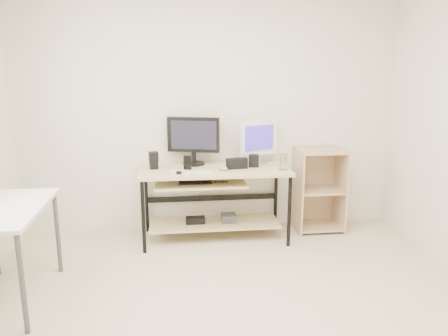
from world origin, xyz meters
TOP-DOWN VIEW (x-y plane):
  - room at (-0.14, 0.04)m, footprint 4.01×4.01m
  - desk at (-0.03, 1.66)m, footprint 1.50×0.65m
  - side_table at (-1.68, 0.60)m, footprint 0.60×1.00m
  - shelf_unit at (1.15, 1.82)m, footprint 0.50×0.40m
  - black_monitor at (-0.20, 1.86)m, footprint 0.54×0.23m
  - white_imac at (0.48, 1.81)m, footprint 0.42×0.20m
  - keyboard at (-0.23, 1.54)m, footprint 0.43×0.20m
  - mouse at (0.08, 1.58)m, footprint 0.11×0.14m
  - center_speaker at (0.22, 1.64)m, footprint 0.22×0.11m
  - speaker_left at (-0.61, 1.72)m, footprint 0.10×0.10m
  - speaker_right at (0.41, 1.70)m, footprint 0.12×0.12m
  - audio_controller at (-0.27, 1.59)m, footprint 0.08×0.06m
  - volume_puck at (-0.36, 1.48)m, footprint 0.07×0.07m
  - smartphone at (0.25, 1.68)m, footprint 0.09×0.12m
  - coaster at (0.67, 1.52)m, footprint 0.11×0.11m
  - drinking_glass at (0.67, 1.52)m, footprint 0.08×0.08m

SIDE VIEW (x-z plane):
  - shelf_unit at x=1.15m, z-range 0.00..0.90m
  - desk at x=-0.03m, z-range 0.16..0.91m
  - side_table at x=-1.68m, z-range 0.30..1.05m
  - coaster at x=0.67m, z-range 0.75..0.76m
  - smartphone at x=0.25m, z-range 0.75..0.76m
  - keyboard at x=-0.23m, z-range 0.75..0.76m
  - volume_puck at x=-0.36m, z-range 0.75..0.77m
  - mouse at x=0.08m, z-range 0.75..0.79m
  - center_speaker at x=0.22m, z-range 0.75..0.85m
  - speaker_right at x=0.41m, z-range 0.75..0.87m
  - audio_controller at x=-0.27m, z-range 0.75..0.90m
  - drinking_glass at x=0.67m, z-range 0.76..0.91m
  - speaker_left at x=-0.61m, z-range 0.75..0.93m
  - white_imac at x=0.48m, z-range 0.79..1.25m
  - black_monitor at x=-0.20m, z-range 0.79..1.28m
  - room at x=-0.14m, z-range 0.01..2.63m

